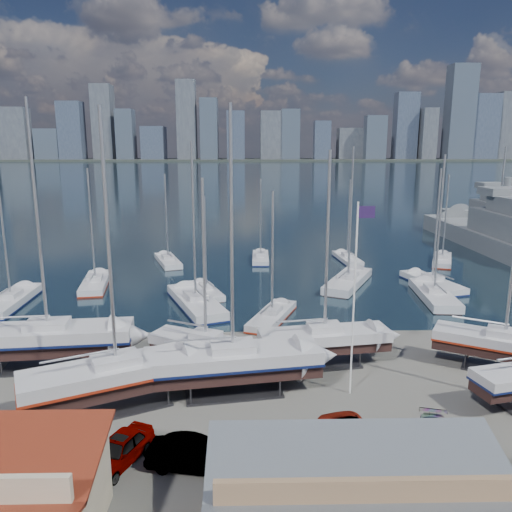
{
  "coord_description": "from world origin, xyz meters",
  "views": [
    {
      "loc": [
        -4.62,
        -42.43,
        16.31
      ],
      "look_at": [
        -3.53,
        8.0,
        5.24
      ],
      "focal_mm": 35.0,
      "sensor_mm": 36.0,
      "label": 1
    }
  ],
  "objects_px": {
    "sailboat_cradle_0": "(49,339)",
    "flagpole": "(356,286)",
    "naval_ship_west": "(498,224)",
    "car_a": "(119,450)"
  },
  "relations": [
    {
      "from": "sailboat_cradle_0",
      "to": "flagpole",
      "type": "relative_size",
      "value": 1.51
    },
    {
      "from": "sailboat_cradle_0",
      "to": "naval_ship_west",
      "type": "bearing_deg",
      "value": 36.94
    },
    {
      "from": "sailboat_cradle_0",
      "to": "naval_ship_west",
      "type": "relative_size",
      "value": 0.47
    },
    {
      "from": "naval_ship_west",
      "to": "car_a",
      "type": "height_order",
      "value": "naval_ship_west"
    },
    {
      "from": "sailboat_cradle_0",
      "to": "naval_ship_west",
      "type": "xyz_separation_m",
      "value": [
        63.5,
        58.69,
        -0.6
      ]
    },
    {
      "from": "car_a",
      "to": "flagpole",
      "type": "xyz_separation_m",
      "value": [
        13.82,
        7.36,
        6.75
      ]
    },
    {
      "from": "naval_ship_west",
      "to": "car_a",
      "type": "relative_size",
      "value": 9.1
    },
    {
      "from": "sailboat_cradle_0",
      "to": "car_a",
      "type": "relative_size",
      "value": 4.26
    },
    {
      "from": "naval_ship_west",
      "to": "sailboat_cradle_0",
      "type": "bearing_deg",
      "value": 132.61
    },
    {
      "from": "flagpole",
      "to": "naval_ship_west",
      "type": "bearing_deg",
      "value": 56.71
    }
  ]
}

